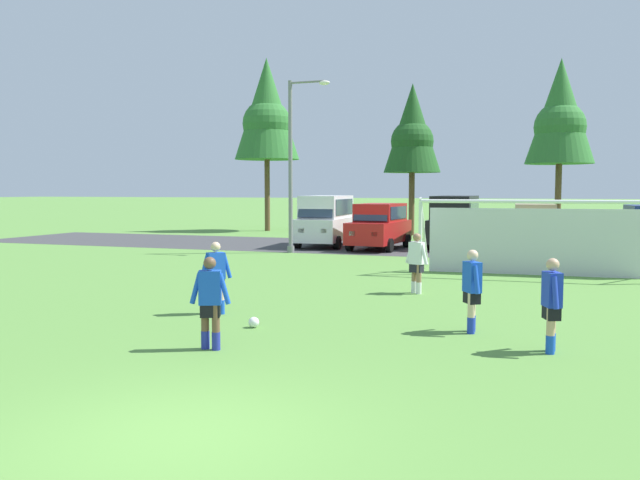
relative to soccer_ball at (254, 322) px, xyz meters
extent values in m
plane|color=#598C3D|center=(1.75, 9.33, -0.11)|extent=(400.00, 400.00, 0.00)
cube|color=#3D3D3F|center=(1.75, 19.30, -0.11)|extent=(52.00, 8.40, 0.01)
sphere|color=white|center=(0.00, 0.00, 0.00)|extent=(0.22, 0.22, 0.22)
sphere|color=black|center=(0.00, 0.00, 0.00)|extent=(0.08, 0.08, 0.08)
sphere|color=red|center=(0.06, 0.00, 0.00)|extent=(0.07, 0.07, 0.07)
cylinder|color=white|center=(1.56, 9.52, 1.11)|extent=(0.12, 0.12, 2.44)
cylinder|color=white|center=(5.22, 9.69, 2.33)|extent=(7.32, 0.47, 0.12)
cylinder|color=white|center=(1.52, 10.42, 1.23)|extent=(0.18, 1.95, 2.46)
cube|color=silver|center=(5.17, 10.69, 0.99)|extent=(6.95, 0.37, 2.20)
cylinder|color=#936B4C|center=(2.32, 5.45, 0.29)|extent=(0.14, 0.14, 0.80)
cylinder|color=#936B4C|center=(2.16, 5.60, 0.29)|extent=(0.14, 0.14, 0.80)
cylinder|color=white|center=(2.32, 5.45, 0.05)|extent=(0.15, 0.15, 0.32)
cylinder|color=white|center=(2.16, 5.60, 0.05)|extent=(0.15, 0.15, 0.32)
cube|color=black|center=(2.24, 5.53, 0.61)|extent=(0.39, 0.32, 0.28)
cube|color=white|center=(2.24, 5.53, 0.99)|extent=(0.44, 0.35, 0.60)
sphere|color=#936B4C|center=(2.24, 5.53, 1.42)|extent=(0.22, 0.22, 0.22)
cylinder|color=white|center=(2.47, 5.41, 0.97)|extent=(0.25, 0.16, 0.55)
cylinder|color=white|center=(2.02, 5.64, 0.97)|extent=(0.25, 0.16, 0.55)
cylinder|color=beige|center=(4.24, 0.92, 0.29)|extent=(0.14, 0.14, 0.80)
cylinder|color=beige|center=(4.23, 1.16, 0.29)|extent=(0.14, 0.14, 0.80)
cylinder|color=#1E38B7|center=(4.24, 0.92, 0.05)|extent=(0.15, 0.15, 0.32)
cylinder|color=#1E38B7|center=(4.23, 1.16, 0.05)|extent=(0.15, 0.15, 0.32)
cube|color=black|center=(4.23, 1.04, 0.61)|extent=(0.37, 0.40, 0.28)
cube|color=blue|center=(4.23, 1.04, 0.99)|extent=(0.41, 0.45, 0.60)
sphere|color=beige|center=(4.23, 1.04, 1.42)|extent=(0.22, 0.22, 0.22)
cylinder|color=blue|center=(4.34, 0.81, 0.97)|extent=(0.20, 0.24, 0.55)
cylinder|color=blue|center=(4.13, 1.27, 0.97)|extent=(0.20, 0.24, 0.55)
cylinder|color=beige|center=(-1.33, 1.09, 0.29)|extent=(0.14, 0.14, 0.80)
cylinder|color=beige|center=(-1.55, 1.02, 0.29)|extent=(0.14, 0.14, 0.80)
cylinder|color=blue|center=(-1.33, 1.09, 0.05)|extent=(0.15, 0.15, 0.32)
cylinder|color=blue|center=(-1.55, 1.02, 0.05)|extent=(0.15, 0.15, 0.32)
cube|color=black|center=(-1.44, 1.06, 0.61)|extent=(0.39, 0.40, 0.28)
cube|color=blue|center=(-1.44, 1.06, 0.99)|extent=(0.43, 0.44, 0.60)
sphere|color=beige|center=(-1.44, 1.06, 1.42)|extent=(0.22, 0.22, 0.22)
cylinder|color=blue|center=(-1.24, 1.22, 0.97)|extent=(0.22, 0.23, 0.55)
cylinder|color=blue|center=(-1.63, 0.90, 0.97)|extent=(0.22, 0.23, 0.55)
cylinder|color=brown|center=(-0.04, -1.91, 0.29)|extent=(0.14, 0.14, 0.80)
cylinder|color=brown|center=(0.18, -1.92, 0.29)|extent=(0.14, 0.14, 0.80)
cylinder|color=#232D99|center=(-0.04, -1.91, 0.05)|extent=(0.15, 0.15, 0.32)
cylinder|color=#232D99|center=(0.18, -1.92, 0.05)|extent=(0.15, 0.15, 0.32)
cube|color=black|center=(0.07, -1.92, 0.61)|extent=(0.40, 0.33, 0.28)
cube|color=blue|center=(0.07, -1.92, 0.99)|extent=(0.44, 0.37, 0.60)
sphere|color=brown|center=(0.07, -1.92, 1.42)|extent=(0.22, 0.22, 0.22)
cylinder|color=blue|center=(-0.17, -1.97, 0.97)|extent=(0.25, 0.17, 0.55)
cylinder|color=blue|center=(0.32, -1.86, 0.97)|extent=(0.25, 0.17, 0.55)
cylinder|color=tan|center=(5.71, -0.25, 0.29)|extent=(0.14, 0.14, 0.80)
cylinder|color=tan|center=(5.72, -0.03, 0.29)|extent=(0.14, 0.14, 0.80)
cylinder|color=blue|center=(5.71, -0.25, 0.05)|extent=(0.15, 0.15, 0.32)
cylinder|color=blue|center=(5.72, -0.03, 0.05)|extent=(0.15, 0.15, 0.32)
cube|color=black|center=(5.72, -0.14, 0.61)|extent=(0.33, 0.40, 0.28)
cube|color=#1E38B7|center=(5.72, -0.14, 0.99)|extent=(0.36, 0.44, 0.60)
sphere|color=tan|center=(5.72, -0.14, 1.42)|extent=(0.22, 0.22, 0.22)
cylinder|color=#1E38B7|center=(5.77, -0.39, 0.97)|extent=(0.17, 0.25, 0.55)
cylinder|color=#1E38B7|center=(5.67, 0.11, 0.97)|extent=(0.17, 0.25, 0.55)
cube|color=silver|center=(-4.98, 18.81, 0.76)|extent=(2.30, 4.93, 1.10)
cube|color=silver|center=(-4.99, 19.01, 1.86)|extent=(2.09, 4.22, 1.10)
cube|color=#28384C|center=(-4.85, 17.04, 1.84)|extent=(1.69, 0.58, 0.91)
cube|color=#28384C|center=(-4.08, 19.07, 1.86)|extent=(0.29, 3.48, 0.77)
cube|color=white|center=(-4.27, 16.49, 0.81)|extent=(0.29, 0.10, 0.20)
cube|color=white|center=(-5.34, 16.41, 0.81)|extent=(0.29, 0.10, 0.20)
cube|color=#B21414|center=(-4.61, 21.20, 0.81)|extent=(0.29, 0.10, 0.20)
cube|color=#B21414|center=(-5.68, 21.12, 0.81)|extent=(0.29, 0.10, 0.20)
cylinder|color=black|center=(-3.89, 17.39, 0.21)|extent=(0.29, 0.66, 0.64)
cylinder|color=black|center=(-5.85, 17.25, 0.21)|extent=(0.29, 0.66, 0.64)
cylinder|color=black|center=(-4.11, 20.36, 0.21)|extent=(0.29, 0.66, 0.64)
cylinder|color=black|center=(-6.06, 20.22, 0.21)|extent=(0.29, 0.66, 0.64)
cube|color=red|center=(-2.07, 18.18, 0.71)|extent=(2.18, 4.71, 1.00)
cube|color=red|center=(-2.06, 18.38, 1.63)|extent=(1.93, 3.10, 0.84)
cube|color=#28384C|center=(-2.15, 16.96, 1.61)|extent=(1.64, 0.48, 0.71)
cube|color=#28384C|center=(-1.18, 18.33, 1.63)|extent=(0.20, 2.55, 0.59)
cube|color=white|center=(-1.69, 15.89, 0.76)|extent=(0.28, 0.10, 0.20)
cube|color=white|center=(-2.73, 15.96, 0.76)|extent=(0.28, 0.10, 0.20)
cube|color=#B21414|center=(-1.41, 20.41, 0.76)|extent=(0.28, 0.10, 0.20)
cube|color=#B21414|center=(-2.45, 20.47, 0.76)|extent=(0.28, 0.10, 0.20)
cylinder|color=black|center=(-1.21, 16.70, 0.21)|extent=(0.28, 0.65, 0.64)
cylinder|color=black|center=(-3.11, 16.82, 0.21)|extent=(0.28, 0.65, 0.64)
cylinder|color=black|center=(-1.03, 19.55, 0.21)|extent=(0.28, 0.65, 0.64)
cylinder|color=black|center=(-2.93, 19.67, 0.21)|extent=(0.28, 0.65, 0.64)
cube|color=black|center=(1.21, 19.89, 0.76)|extent=(1.97, 4.80, 1.10)
cube|color=black|center=(1.21, 20.09, 1.86)|extent=(1.81, 4.10, 1.10)
cube|color=#28384C|center=(1.21, 18.12, 1.84)|extent=(1.67, 0.47, 0.91)
cube|color=#28384C|center=(2.12, 20.09, 1.86)|extent=(0.05, 3.49, 0.77)
cube|color=white|center=(1.75, 17.53, 0.81)|extent=(0.28, 0.08, 0.20)
cube|color=white|center=(0.67, 17.53, 0.81)|extent=(0.28, 0.08, 0.20)
cube|color=#B21414|center=(1.74, 22.25, 0.81)|extent=(0.28, 0.08, 0.20)
cube|color=#B21414|center=(0.66, 22.25, 0.81)|extent=(0.28, 0.08, 0.20)
cylinder|color=black|center=(2.19, 18.40, 0.21)|extent=(0.24, 0.64, 0.64)
cylinder|color=black|center=(0.23, 18.40, 0.21)|extent=(0.24, 0.64, 0.64)
cylinder|color=black|center=(2.18, 21.38, 0.21)|extent=(0.24, 0.64, 0.64)
cylinder|color=black|center=(0.22, 21.38, 0.21)|extent=(0.24, 0.64, 0.64)
cube|color=tan|center=(4.88, 19.85, 0.71)|extent=(2.17, 4.71, 1.00)
cube|color=tan|center=(4.87, 20.05, 1.63)|extent=(1.93, 3.10, 0.84)
cube|color=#28384C|center=(4.96, 18.63, 1.61)|extent=(1.63, 0.48, 0.71)
cube|color=#28384C|center=(5.75, 20.10, 1.63)|extent=(0.19, 2.55, 0.59)
cube|color=white|center=(5.54, 17.62, 0.76)|extent=(0.28, 0.10, 0.20)
cube|color=white|center=(4.50, 17.56, 0.76)|extent=(0.28, 0.10, 0.20)
cube|color=#B21414|center=(5.27, 22.13, 0.76)|extent=(0.28, 0.10, 0.20)
cube|color=#B21414|center=(4.23, 22.07, 0.76)|extent=(0.28, 0.10, 0.20)
cylinder|color=black|center=(5.92, 18.48, 0.21)|extent=(0.28, 0.65, 0.64)
cylinder|color=black|center=(4.02, 18.37, 0.21)|extent=(0.28, 0.65, 0.64)
cylinder|color=black|center=(5.75, 21.33, 0.21)|extent=(0.28, 0.65, 0.64)
cylinder|color=black|center=(3.85, 21.21, 0.21)|extent=(0.28, 0.65, 0.64)
cube|color=maroon|center=(7.33, 18.44, 0.59)|extent=(1.86, 4.23, 0.76)
cube|color=maroon|center=(7.33, 18.59, 1.29)|extent=(1.69, 2.12, 0.64)
cube|color=#28384C|center=(7.34, 17.62, 1.27)|extent=(1.53, 0.34, 0.55)
cube|color=#28384C|center=(8.16, 18.60, 1.29)|extent=(0.07, 1.79, 0.45)
cube|color=white|center=(7.85, 16.39, 0.64)|extent=(0.28, 0.08, 0.20)
cube|color=white|center=(6.86, 16.37, 0.64)|extent=(0.28, 0.08, 0.20)
cube|color=#B21414|center=(7.79, 20.51, 0.64)|extent=(0.28, 0.08, 0.20)
cube|color=#B21414|center=(6.80, 20.49, 0.64)|extent=(0.28, 0.08, 0.20)
cylinder|color=black|center=(8.25, 17.15, 0.21)|extent=(0.25, 0.64, 0.64)
cylinder|color=black|center=(6.45, 17.12, 0.21)|extent=(0.25, 0.64, 0.64)
cylinder|color=black|center=(8.21, 19.75, 0.21)|extent=(0.25, 0.64, 0.64)
cylinder|color=black|center=(6.41, 19.73, 0.21)|extent=(0.25, 0.64, 0.64)
cube|color=#B21414|center=(8.95, 20.88, 0.76)|extent=(0.28, 0.09, 0.20)
cylinder|color=black|center=(8.72, 17.18, 0.21)|extent=(0.27, 0.65, 0.64)
cylinder|color=black|center=(8.57, 20.02, 0.21)|extent=(0.27, 0.65, 0.64)
cylinder|color=brown|center=(-12.83, 29.22, 2.33)|extent=(0.36, 0.36, 4.88)
cone|color=#2D702D|center=(-12.83, 29.22, 8.18)|extent=(4.39, 4.39, 6.83)
sphere|color=#2D702D|center=(-12.83, 29.22, 7.16)|extent=(3.29, 3.29, 3.29)
cylinder|color=brown|center=(-2.61, 28.22, 1.83)|extent=(0.36, 0.36, 3.88)
cone|color=#1E511E|center=(-2.61, 28.22, 6.49)|extent=(3.49, 3.49, 5.43)
sphere|color=#1E511E|center=(-2.61, 28.22, 5.67)|extent=(2.62, 2.62, 2.62)
cylinder|color=brown|center=(5.91, 28.70, 2.05)|extent=(0.36, 0.36, 4.32)
cone|color=#2D702D|center=(5.91, 28.70, 7.23)|extent=(3.89, 3.89, 6.04)
sphere|color=#2D702D|center=(5.91, 28.70, 6.32)|extent=(2.91, 2.91, 2.91)
cylinder|color=slate|center=(-5.39, 15.20, 3.69)|extent=(0.18, 0.18, 7.61)
cylinder|color=slate|center=(-5.39, 15.20, 0.04)|extent=(0.32, 0.32, 0.30)
cylinder|color=slate|center=(-4.59, 15.20, 7.40)|extent=(1.60, 0.10, 0.10)
ellipsoid|color=white|center=(-3.79, 15.20, 7.32)|extent=(0.48, 0.28, 0.20)
camera|label=1|loc=(5.72, -12.00, 2.69)|focal=36.90mm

